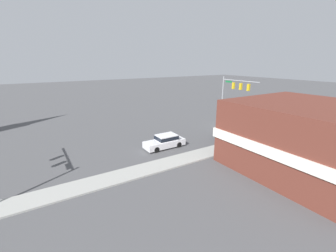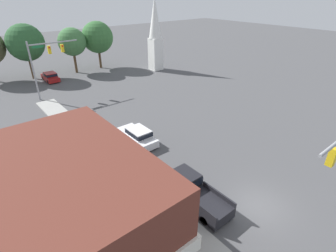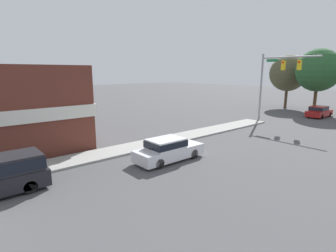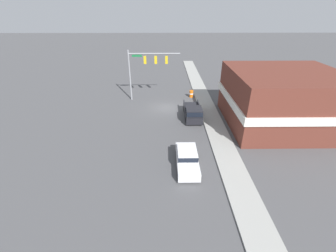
# 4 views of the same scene
# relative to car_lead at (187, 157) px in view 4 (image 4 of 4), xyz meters

# --- Properties ---
(ground_plane) EXTENTS (200.00, 200.00, 0.00)m
(ground_plane) POSITION_rel_car_lead_xyz_m (1.75, -12.82, -0.80)
(ground_plane) COLOR #4C4C4F
(sidewalk_curb) EXTENTS (2.40, 60.00, 0.14)m
(sidewalk_curb) POSITION_rel_car_lead_xyz_m (-3.95, -12.82, -0.73)
(sidewalk_curb) COLOR #9E9E99
(sidewalk_curb) RESTS_ON ground
(near_signal_assembly) EXTENTS (7.37, 0.49, 7.32)m
(near_signal_assembly) POSITION_rel_car_lead_xyz_m (4.62, -16.14, 4.59)
(near_signal_assembly) COLOR gray
(near_signal_assembly) RESTS_ON ground
(car_lead) EXTENTS (1.84, 4.87, 1.54)m
(car_lead) POSITION_rel_car_lead_xyz_m (0.00, 0.00, 0.00)
(car_lead) COLOR black
(car_lead) RESTS_ON ground
(pickup_truck_parked) EXTENTS (1.99, 5.21, 1.84)m
(pickup_truck_parked) POSITION_rel_car_lead_xyz_m (-1.56, -9.40, 0.11)
(pickup_truck_parked) COLOR black
(pickup_truck_parked) RESTS_ON ground
(construction_barrel) EXTENTS (0.62, 0.62, 1.07)m
(construction_barrel) POSITION_rel_car_lead_xyz_m (-2.15, -17.05, -0.26)
(construction_barrel) COLOR orange
(construction_barrel) RESTS_ON ground
(corner_brick_building) EXTENTS (12.53, 11.64, 6.31)m
(corner_brick_building) POSITION_rel_car_lead_xyz_m (-11.77, -8.13, 2.34)
(corner_brick_building) COLOR brown
(corner_brick_building) RESTS_ON ground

